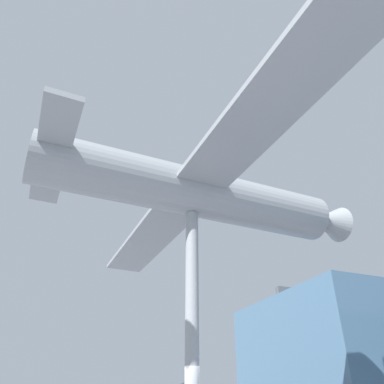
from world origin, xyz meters
name	(u,v)px	position (x,y,z in m)	size (l,w,h in m)	color
glass_pavilion_left	(373,365)	(-9.20, 15.84, 3.77)	(10.96, 13.85, 8.11)	slate
support_pylon_central	(192,323)	(0.00, 0.00, 3.67)	(0.42, 0.42, 7.34)	#999EA3
suspended_airplane	(199,193)	(-0.01, 0.28, 8.23)	(18.98, 12.84, 2.81)	#93999E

